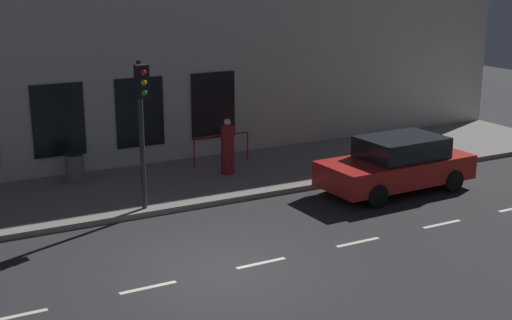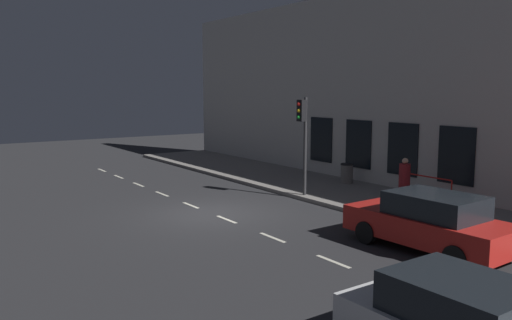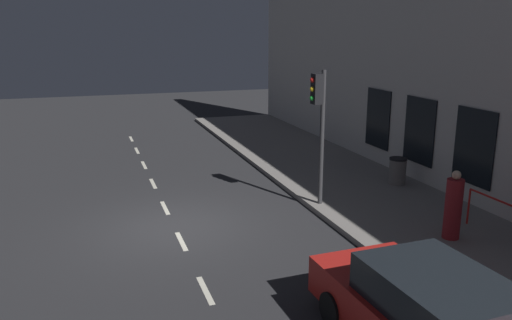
{
  "view_description": "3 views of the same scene",
  "coord_description": "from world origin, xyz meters",
  "px_view_note": "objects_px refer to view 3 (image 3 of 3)",
  "views": [
    {
      "loc": [
        -12.62,
        5.92,
        6.21
      ],
      "look_at": [
        1.85,
        -1.87,
        1.79
      ],
      "focal_mm": 49.84,
      "sensor_mm": 36.0,
      "label": 1
    },
    {
      "loc": [
        -8.78,
        -15.5,
        4.33
      ],
      "look_at": [
        1.52,
        -0.53,
        1.85
      ],
      "focal_mm": 36.27,
      "sensor_mm": 36.0,
      "label": 2
    },
    {
      "loc": [
        -2.02,
        -12.78,
        5.11
      ],
      "look_at": [
        2.45,
        0.44,
        1.54
      ],
      "focal_mm": 35.84,
      "sensor_mm": 36.0,
      "label": 3
    }
  ],
  "objects_px": {
    "parked_car_0": "(431,318)",
    "pedestrian_0": "(453,208)",
    "traffic_light": "(319,112)",
    "trash_bin": "(397,171)"
  },
  "relations": [
    {
      "from": "trash_bin",
      "to": "pedestrian_0",
      "type": "bearing_deg",
      "value": -107.42
    },
    {
      "from": "traffic_light",
      "to": "parked_car_0",
      "type": "xyz_separation_m",
      "value": [
        -1.42,
        -7.11,
        -2.09
      ]
    },
    {
      "from": "parked_car_0",
      "to": "trash_bin",
      "type": "relative_size",
      "value": 5.21
    },
    {
      "from": "traffic_light",
      "to": "pedestrian_0",
      "type": "relative_size",
      "value": 2.27
    },
    {
      "from": "parked_car_0",
      "to": "trash_bin",
      "type": "bearing_deg",
      "value": 57.26
    },
    {
      "from": "traffic_light",
      "to": "trash_bin",
      "type": "height_order",
      "value": "traffic_light"
    },
    {
      "from": "parked_car_0",
      "to": "traffic_light",
      "type": "bearing_deg",
      "value": 76.76
    },
    {
      "from": "traffic_light",
      "to": "pedestrian_0",
      "type": "height_order",
      "value": "traffic_light"
    },
    {
      "from": "pedestrian_0",
      "to": "parked_car_0",
      "type": "bearing_deg",
      "value": 128.87
    },
    {
      "from": "parked_car_0",
      "to": "pedestrian_0",
      "type": "xyz_separation_m",
      "value": [
        3.46,
        3.74,
        0.14
      ]
    }
  ]
}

